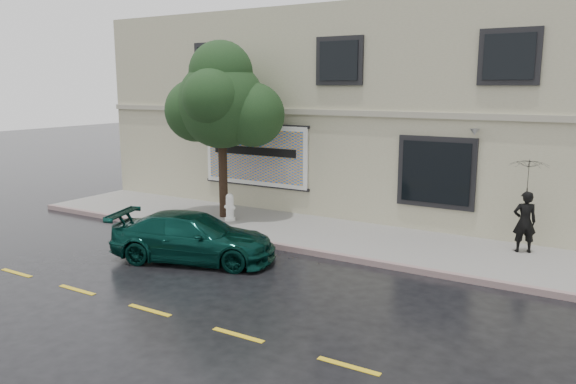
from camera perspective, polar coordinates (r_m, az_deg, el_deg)
The scene contains 11 objects.
ground at distance 14.37m, azimuth -3.91°, elevation -7.30°, with size 90.00×90.00×0.00m, color black.
sidewalk at distance 16.99m, azimuth 2.41°, elevation -4.15°, with size 20.00×3.50×0.15m, color gray.
curb at distance 15.54m, azimuth -0.72°, elevation -5.58°, with size 20.00×0.18×0.16m, color gray.
road_marking at distance 11.86m, azimuth -13.88°, elevation -11.58°, with size 19.00×0.12×0.01m, color gold.
building at distance 21.65m, azimuth 9.92°, elevation 8.11°, with size 20.00×8.12×7.00m.
billboard at distance 19.67m, azimuth -3.38°, elevation 3.76°, with size 4.30×0.16×2.20m.
car at distance 14.65m, azimuth -9.58°, elevation -4.55°, with size 1.88×4.25×1.24m, color #072F29.
pedestrian at distance 15.85m, azimuth 22.90°, elevation -2.80°, with size 0.59×0.39×1.63m, color black.
umbrella at distance 15.63m, azimuth 23.22°, elevation 1.48°, with size 1.04×1.04×0.77m, color black.
street_tree at distance 18.35m, azimuth -6.77°, elevation 8.80°, with size 2.84×2.84×5.13m.
fire_hydrant at distance 18.20m, azimuth -5.93°, elevation -1.55°, with size 0.36×0.34×0.89m.
Camera 1 is at (7.89, -11.15, 4.46)m, focal length 35.00 mm.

